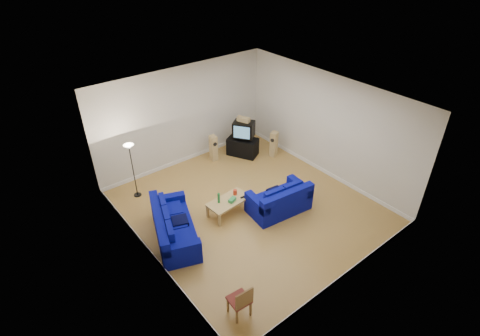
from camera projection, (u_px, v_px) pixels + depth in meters
room at (250, 160)px, 9.63m from camera, size 6.01×6.51×3.21m
sofa_three_seat at (173, 229)px, 9.27m from camera, size 1.58×2.29×0.81m
sofa_loveseat at (280, 202)px, 10.17m from camera, size 1.75×1.11×0.83m
coffee_table at (229, 202)px, 10.07m from camera, size 1.22×0.68×0.43m
bottle at (219, 198)px, 9.88m from camera, size 0.07×0.07×0.29m
tissue_box at (232, 200)px, 9.98m from camera, size 0.25×0.19×0.09m
red_canister at (235, 192)px, 10.22m from camera, size 0.14×0.14×0.15m
remote at (243, 197)px, 10.14m from camera, size 0.18×0.07×0.02m
tv_stand at (243, 147)px, 12.73m from camera, size 0.96×1.14×0.61m
av_receiver at (244, 137)px, 12.55m from camera, size 0.57×0.57×0.10m
television at (244, 129)px, 12.36m from camera, size 0.79×0.83×0.52m
centre_speaker at (243, 119)px, 12.21m from camera, size 0.32×0.46×0.15m
speaker_left at (213, 148)px, 12.38m from camera, size 0.24×0.29×0.88m
speaker_right at (274, 144)px, 12.59m from camera, size 0.32×0.29×0.88m
floor_lamp at (130, 154)px, 10.18m from camera, size 0.29×0.29×1.69m
dining_chair at (241, 300)px, 7.30m from camera, size 0.43×0.43×0.84m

